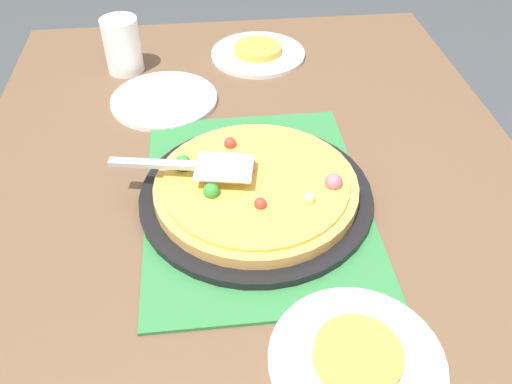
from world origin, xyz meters
TOP-DOWN VIEW (x-y plane):
  - dining_table at (0.00, 0.00)m, footprint 1.40×1.00m
  - placemat at (0.00, 0.00)m, footprint 0.48×0.36m
  - pizza_pan at (0.00, 0.00)m, footprint 0.38×0.38m
  - pizza at (0.00, 0.00)m, footprint 0.33×0.33m
  - plate_near_left at (0.50, -0.06)m, footprint 0.22×0.22m
  - plate_far_right at (-0.31, -0.09)m, footprint 0.22×0.22m
  - plate_side at (0.32, 0.16)m, footprint 0.22×0.22m
  - served_slice_left at (0.50, -0.06)m, footprint 0.11×0.11m
  - served_slice_right at (-0.31, -0.09)m, footprint 0.11×0.11m
  - cup_near at (0.47, 0.24)m, footprint 0.08×0.08m
  - pizza_server at (0.02, 0.10)m, footprint 0.09×0.23m

SIDE VIEW (x-z plane):
  - dining_table at x=0.00m, z-range 0.27..1.02m
  - placemat at x=0.00m, z-range 0.75..0.76m
  - plate_near_left at x=0.50m, z-range 0.75..0.76m
  - plate_far_right at x=-0.31m, z-range 0.75..0.76m
  - plate_side at x=0.32m, z-range 0.75..0.76m
  - pizza_pan at x=0.00m, z-range 0.76..0.77m
  - served_slice_left at x=0.50m, z-range 0.76..0.78m
  - served_slice_right at x=-0.31m, z-range 0.76..0.78m
  - pizza at x=0.00m, z-range 0.76..0.81m
  - cup_near at x=0.47m, z-range 0.75..0.87m
  - pizza_server at x=0.02m, z-range 0.82..0.82m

